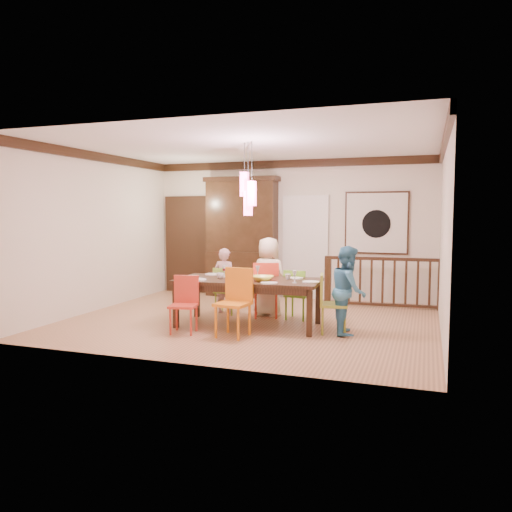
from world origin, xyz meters
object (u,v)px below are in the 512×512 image
(person_far_left, at_px, (225,281))
(chair_end_right, at_px, (334,300))
(person_end_right, at_px, (348,290))
(dining_table, at_px, (248,284))
(person_far_mid, at_px, (269,277))
(china_hutch, at_px, (242,237))
(chair_far_left, at_px, (227,287))
(balustrade, at_px, (383,281))

(person_far_left, bearing_deg, chair_end_right, 162.81)
(person_end_right, bearing_deg, dining_table, 78.00)
(dining_table, bearing_deg, person_far_mid, 81.79)
(dining_table, distance_m, china_hutch, 2.93)
(china_hutch, bearing_deg, dining_table, -67.36)
(chair_far_left, xyz_separation_m, china_hutch, (-0.41, 1.87, 0.80))
(dining_table, height_order, china_hutch, china_hutch)
(chair_end_right, xyz_separation_m, person_far_mid, (-1.31, 0.90, 0.18))
(dining_table, relative_size, person_far_left, 1.98)
(person_far_mid, bearing_deg, chair_far_left, 16.95)
(dining_table, height_order, balustrade, balustrade)
(person_far_left, bearing_deg, person_end_right, 165.43)
(dining_table, height_order, person_far_mid, person_far_mid)
(chair_far_left, height_order, person_end_right, person_end_right)
(chair_far_left, xyz_separation_m, person_far_left, (-0.05, 0.02, 0.11))
(chair_end_right, height_order, person_far_left, person_far_left)
(dining_table, xyz_separation_m, person_far_left, (-0.74, 0.79, -0.08))
(person_far_mid, distance_m, person_end_right, 1.75)
(chair_end_right, xyz_separation_m, person_end_right, (0.21, 0.04, 0.15))
(person_far_left, height_order, person_end_right, person_end_right)
(chair_far_left, relative_size, person_end_right, 0.63)
(chair_end_right, relative_size, china_hutch, 0.35)
(chair_end_right, relative_size, person_far_left, 0.76)
(person_far_left, bearing_deg, person_far_mid, -171.37)
(balustrade, relative_size, person_far_mid, 1.61)
(chair_far_left, xyz_separation_m, person_end_right, (2.28, -0.79, 0.18))
(chair_far_left, distance_m, china_hutch, 2.08)
(balustrade, bearing_deg, chair_end_right, -105.04)
(china_hutch, xyz_separation_m, balustrade, (3.00, -0.35, -0.78))
(dining_table, relative_size, person_end_right, 1.77)
(chair_end_right, relative_size, person_end_right, 0.68)
(china_hutch, bearing_deg, person_end_right, -44.66)
(dining_table, distance_m, chair_far_left, 1.06)
(chair_far_left, height_order, chair_end_right, chair_end_right)
(person_far_mid, bearing_deg, balustrade, -130.09)
(chair_far_left, relative_size, person_far_mid, 0.61)
(person_far_left, xyz_separation_m, person_far_mid, (0.81, 0.06, 0.10))
(china_hutch, distance_m, person_end_right, 3.83)
(chair_end_right, height_order, balustrade, balustrade)
(dining_table, height_order, chair_end_right, chair_end_right)
(dining_table, bearing_deg, person_far_left, 129.28)
(china_hutch, bearing_deg, chair_end_right, -47.38)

